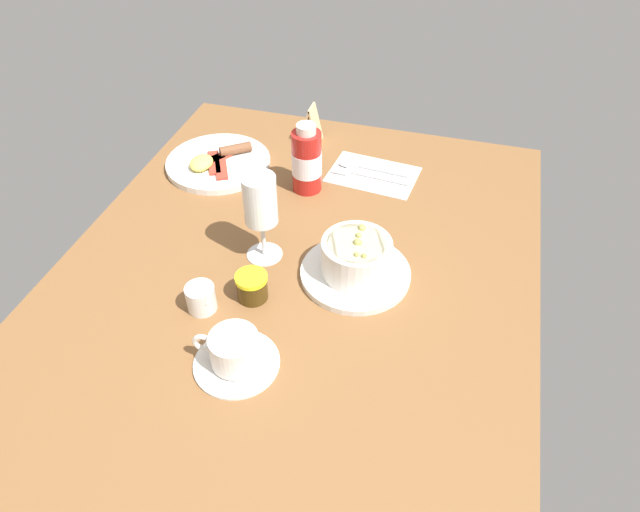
# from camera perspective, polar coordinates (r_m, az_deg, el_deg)

# --- Properties ---
(ground_plane) EXTENTS (1.10, 0.84, 0.03)m
(ground_plane) POSITION_cam_1_polar(r_m,az_deg,el_deg) (1.03, -2.70, -2.57)
(ground_plane) COLOR brown
(porridge_bowl) EXTENTS (0.19, 0.19, 0.08)m
(porridge_bowl) POSITION_cam_1_polar(r_m,az_deg,el_deg) (0.99, 3.58, -0.44)
(porridge_bowl) COLOR silver
(porridge_bowl) RESTS_ON ground_plane
(cutlery_setting) EXTENTS (0.15, 0.20, 0.01)m
(cutlery_setting) POSITION_cam_1_polar(r_m,az_deg,el_deg) (1.27, 5.07, 8.12)
(cutlery_setting) COLOR silver
(cutlery_setting) RESTS_ON ground_plane
(coffee_cup) EXTENTS (0.13, 0.13, 0.06)m
(coffee_cup) POSITION_cam_1_polar(r_m,az_deg,el_deg) (0.88, -8.44, -9.41)
(coffee_cup) COLOR silver
(coffee_cup) RESTS_ON ground_plane
(creamer_jug) EXTENTS (0.05, 0.06, 0.05)m
(creamer_jug) POSITION_cam_1_polar(r_m,az_deg,el_deg) (0.96, -11.64, -4.09)
(creamer_jug) COLOR silver
(creamer_jug) RESTS_ON ground_plane
(wine_glass) EXTENTS (0.07, 0.07, 0.17)m
(wine_glass) POSITION_cam_1_polar(r_m,az_deg,el_deg) (0.99, -5.90, 5.11)
(wine_glass) COLOR white
(wine_glass) RESTS_ON ground_plane
(jam_jar) EXTENTS (0.05, 0.05, 0.05)m
(jam_jar) POSITION_cam_1_polar(r_m,az_deg,el_deg) (0.97, -6.73, -3.00)
(jam_jar) COLOR #422E0E
(jam_jar) RESTS_ON ground_plane
(sauce_bottle_red) EXTENTS (0.06, 0.06, 0.15)m
(sauce_bottle_red) POSITION_cam_1_polar(r_m,az_deg,el_deg) (1.18, -1.32, 9.38)
(sauce_bottle_red) COLOR #B21E19
(sauce_bottle_red) RESTS_ON ground_plane
(breakfast_plate) EXTENTS (0.23, 0.23, 0.04)m
(breakfast_plate) POSITION_cam_1_polar(r_m,az_deg,el_deg) (1.30, -10.06, 9.10)
(breakfast_plate) COLOR silver
(breakfast_plate) RESTS_ON ground_plane
(menu_card) EXTENTS (0.05, 0.04, 0.09)m
(menu_card) POSITION_cam_1_polar(r_m,az_deg,el_deg) (1.36, -0.84, 12.88)
(menu_card) COLOR tan
(menu_card) RESTS_ON ground_plane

